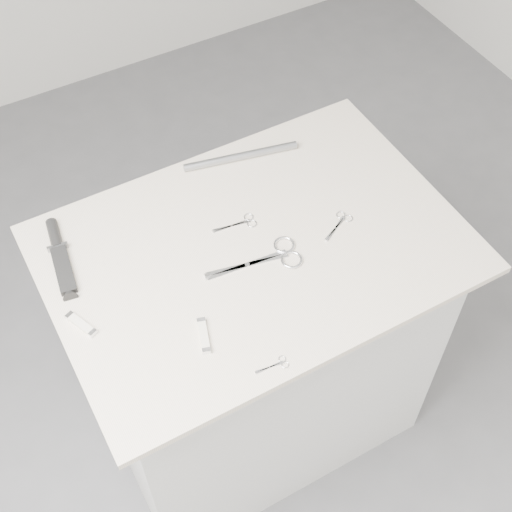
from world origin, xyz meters
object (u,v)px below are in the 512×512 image
embroidery_scissors_b (242,223)px  tiny_scissors (276,365)px  large_shears (273,257)px  pocket_knife_b (81,324)px  pocket_knife_a (204,336)px  plinth (255,346)px  sheathed_knife (59,253)px  metal_rail (241,156)px  embroidery_scissors_a (340,222)px

embroidery_scissors_b → tiny_scissors: (-0.13, -0.39, -0.00)m
large_shears → tiny_scissors: large_shears is taller
tiny_scissors → pocket_knife_b: pocket_knife_b is taller
pocket_knife_a → plinth: bearing=-34.9°
large_shears → sheathed_knife: 0.51m
plinth → metal_rail: size_ratio=2.89×
sheathed_knife → pocket_knife_b: size_ratio=2.72×
tiny_scissors → pocket_knife_a: pocket_knife_a is taller
embroidery_scissors_b → pocket_knife_b: (-0.45, -0.09, 0.00)m
embroidery_scissors_b → metal_rail: bearing=70.2°
plinth → tiny_scissors: 0.57m
embroidery_scissors_a → tiny_scissors: bearing=-169.0°
plinth → sheathed_knife: bearing=154.3°
embroidery_scissors_a → pocket_knife_a: 0.46m
tiny_scissors → sheathed_knife: size_ratio=0.33×
plinth → tiny_scissors: (-0.12, -0.31, 0.47)m
embroidery_scissors_b → sheathed_knife: (-0.43, 0.12, 0.01)m
large_shears → pocket_knife_a: bearing=-145.7°
tiny_scissors → metal_rail: size_ratio=0.24×
sheathed_knife → plinth: bearing=-107.1°
embroidery_scissors_a → sheathed_knife: bearing=132.2°
sheathed_knife → metal_rail: bearing=-73.1°
embroidery_scissors_b → tiny_scissors: bearing=-100.1°
plinth → sheathed_knife: sheathed_knife is taller
tiny_scissors → metal_rail: bearing=74.0°
sheathed_knife → metal_rail: size_ratio=0.74×
plinth → large_shears: bearing=-66.6°
embroidery_scissors_a → pocket_knife_b: size_ratio=1.20×
embroidery_scissors_a → embroidery_scissors_b: 0.24m
embroidery_scissors_b → sheathed_knife: sheathed_knife is taller
pocket_knife_b → large_shears: bearing=-117.8°
embroidery_scissors_a → pocket_knife_b: (-0.67, 0.03, 0.00)m
pocket_knife_a → metal_rail: metal_rail is taller
embroidery_scissors_a → metal_rail: metal_rail is taller
large_shears → tiny_scissors: (-0.14, -0.26, -0.00)m
pocket_knife_a → metal_rail: 0.56m
plinth → metal_rail: metal_rail is taller
sheathed_knife → pocket_knife_b: bearing=-178.1°
large_shears → embroidery_scissors_b: size_ratio=2.10×
embroidery_scissors_a → metal_rail: (-0.11, 0.32, 0.01)m
embroidery_scissors_a → large_shears: bearing=156.8°
metal_rail → pocket_knife_a: bearing=-126.7°
embroidery_scissors_a → pocket_knife_a: pocket_knife_a is taller
pocket_knife_a → metal_rail: bearing=-18.7°
plinth → embroidery_scissors_a: bearing=-9.2°
large_shears → pocket_knife_b: pocket_knife_b is taller
plinth → metal_rail: bearing=68.1°
embroidery_scissors_a → metal_rail: bearing=81.5°
embroidery_scissors_a → pocket_knife_b: pocket_knife_b is taller
embroidery_scissors_b → pocket_knife_b: bearing=-160.8°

